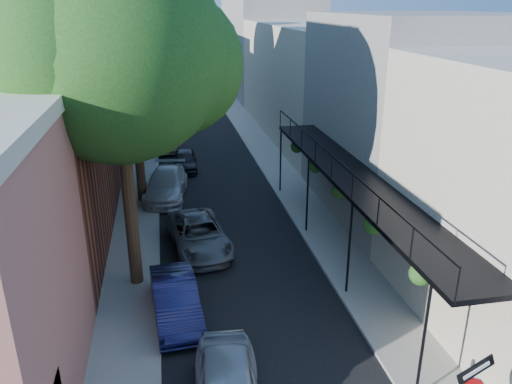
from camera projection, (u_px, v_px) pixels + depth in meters
name	position (u px, v px, depth m)	size (l,w,h in m)	color
road_surface	(200.00, 138.00, 36.84)	(6.00, 64.00, 0.01)	black
sidewalk_left	(144.00, 140.00, 36.13)	(2.00, 64.00, 0.12)	gray
sidewalk_right	(253.00, 135.00, 37.51)	(2.00, 64.00, 0.12)	gray
buildings_left	(55.00, 76.00, 32.35)	(10.10, 59.10, 12.00)	#B46D5C
buildings_right	(321.00, 75.00, 36.34)	(9.80, 55.00, 10.00)	beige
oak_near	(131.00, 56.00, 15.33)	(7.48, 6.80, 11.42)	#2E2112
oak_mid	(139.00, 57.00, 22.93)	(6.60, 6.00, 10.20)	#2E2112
oak_far	(143.00, 22.00, 30.81)	(7.70, 7.00, 11.90)	#2E2112
parked_car_b	(175.00, 300.00, 15.73)	(1.36, 3.90, 1.29)	#151742
parked_car_c	(199.00, 235.00, 20.11)	(2.14, 4.64, 1.29)	#525559
parked_car_d	(166.00, 185.00, 25.50)	(1.95, 4.79, 1.39)	#BCBCC0
parked_car_e	(185.00, 160.00, 29.79)	(1.37, 3.41, 1.16)	black
parked_car_f	(164.00, 141.00, 33.72)	(1.36, 3.89, 1.28)	gray
parked_car_g	(178.00, 121.00, 39.34)	(2.12, 4.60, 1.28)	#9BA1AF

